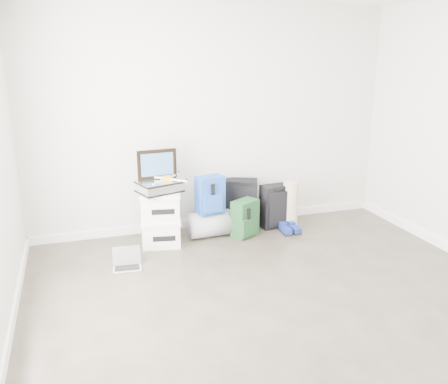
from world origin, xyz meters
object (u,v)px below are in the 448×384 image
object	(u,v)px
briefcase	(159,186)
duffel_bag	(210,224)
large_suitcase	(242,203)
carry_on	(275,206)
laptop	(127,263)
boxes_stack	(161,219)

from	to	relation	value
briefcase	duffel_bag	distance (m)	0.82
briefcase	large_suitcase	world-z (taller)	briefcase
carry_on	laptop	bearing A→B (deg)	-167.99
briefcase	large_suitcase	size ratio (longest dim) A/B	0.74
duffel_bag	carry_on	world-z (taller)	carry_on
laptop	carry_on	bearing A→B (deg)	23.07
boxes_stack	laptop	bearing A→B (deg)	-122.65
boxes_stack	large_suitcase	world-z (taller)	boxes_stack
large_suitcase	laptop	size ratio (longest dim) A/B	2.00
boxes_stack	briefcase	bearing A→B (deg)	0.00
duffel_bag	laptop	distance (m)	1.21
duffel_bag	laptop	bearing A→B (deg)	-153.64
briefcase	large_suitcase	xyz separation A→B (m)	(1.09, 0.29, -0.40)
boxes_stack	carry_on	bearing A→B (deg)	15.30
carry_on	laptop	xyz separation A→B (m)	(-1.93, -0.61, -0.23)
boxes_stack	large_suitcase	distance (m)	1.13
boxes_stack	laptop	size ratio (longest dim) A/B	2.07
duffel_bag	boxes_stack	bearing A→B (deg)	-174.30
large_suitcase	briefcase	bearing A→B (deg)	-143.32
laptop	large_suitcase	bearing A→B (deg)	32.22
briefcase	carry_on	world-z (taller)	briefcase
boxes_stack	briefcase	distance (m)	0.38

